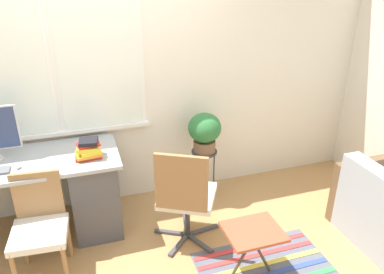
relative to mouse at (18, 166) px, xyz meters
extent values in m
plane|color=tan|center=(0.70, -0.22, -0.79)|extent=(14.00, 14.00, 0.00)
cube|color=white|center=(0.70, 0.55, 0.56)|extent=(9.00, 0.06, 2.70)
cube|color=white|center=(0.75, 0.51, 0.76)|extent=(0.81, 0.02, 1.47)
cube|color=white|center=(0.75, 0.50, 0.76)|extent=(0.74, 0.01, 1.40)
cube|color=white|center=(0.34, 0.51, 0.04)|extent=(1.66, 0.11, 0.04)
cube|color=#4C4C51|center=(0.56, 0.12, -0.42)|extent=(0.40, 0.61, 0.75)
ellipsoid|color=silver|center=(0.00, 0.00, 0.00)|extent=(0.04, 0.06, 0.03)
cube|color=red|center=(0.55, 0.02, 0.00)|extent=(0.22, 0.16, 0.02)
cube|color=orange|center=(0.55, 0.01, 0.02)|extent=(0.23, 0.18, 0.02)
cube|color=yellow|center=(0.56, 0.01, 0.05)|extent=(0.18, 0.17, 0.03)
cube|color=yellow|center=(0.56, 0.01, 0.08)|extent=(0.21, 0.18, 0.03)
cube|color=red|center=(0.56, 0.02, 0.11)|extent=(0.20, 0.15, 0.02)
cube|color=black|center=(0.56, 0.02, 0.13)|extent=(0.17, 0.17, 0.03)
cylinder|color=olive|center=(0.27, -0.60, -0.59)|extent=(0.04, 0.04, 0.41)
cylinder|color=olive|center=(-0.05, -0.22, -0.59)|extent=(0.04, 0.04, 0.41)
cylinder|color=olive|center=(0.30, -0.25, -0.59)|extent=(0.04, 0.04, 0.41)
cube|color=silver|center=(0.11, -0.41, -0.39)|extent=(0.44, 0.42, 0.06)
cube|color=olive|center=(0.13, -0.20, -0.16)|extent=(0.37, 0.06, 0.39)
cube|color=#47474C|center=(1.18, -0.24, -0.78)|extent=(0.29, 0.18, 0.03)
cube|color=#47474C|center=(1.21, -0.42, -0.78)|extent=(0.25, 0.24, 0.03)
cube|color=#47474C|center=(1.39, -0.45, -0.78)|extent=(0.17, 0.30, 0.03)
cube|color=#47474C|center=(1.48, -0.29, -0.78)|extent=(0.31, 0.08, 0.03)
cube|color=#47474C|center=(1.35, -0.16, -0.78)|extent=(0.09, 0.31, 0.03)
cylinder|color=#333338|center=(1.32, -0.31, -0.57)|extent=(0.04, 0.04, 0.38)
cube|color=silver|center=(1.32, -0.31, -0.35)|extent=(0.62, 0.61, 0.06)
cube|color=olive|center=(1.21, -0.52, -0.08)|extent=(0.39, 0.24, 0.49)
cube|color=brown|center=(3.07, -0.50, -0.49)|extent=(0.76, 0.09, 0.62)
cylinder|color=#333338|center=(1.67, 0.25, -0.25)|extent=(0.26, 0.26, 0.02)
cylinder|color=#333338|center=(1.79, 0.25, -0.53)|extent=(0.01, 0.01, 0.53)
cylinder|color=#333338|center=(1.62, 0.35, -0.53)|extent=(0.01, 0.01, 0.53)
cylinder|color=#333338|center=(1.62, 0.15, -0.53)|extent=(0.01, 0.01, 0.53)
cylinder|color=brown|center=(1.67, 0.25, -0.19)|extent=(0.22, 0.22, 0.11)
ellipsoid|color=#2D7038|center=(1.67, 0.25, 0.01)|extent=(0.33, 0.33, 0.29)
cube|color=#565B6B|center=(1.81, -0.85, -0.79)|extent=(1.09, 0.62, 0.01)
cube|color=#334C99|center=(1.81, -0.96, -0.79)|extent=(1.06, 0.05, 0.00)
cube|color=#DBCC4C|center=(1.81, -0.85, -0.79)|extent=(1.06, 0.05, 0.00)
cube|color=#C63838|center=(1.81, -0.73, -0.79)|extent=(1.06, 0.05, 0.00)
cube|color=#C63838|center=(1.81, -0.62, -0.79)|extent=(1.06, 0.05, 0.00)
cube|color=#B24C33|center=(1.65, -0.92, -0.35)|extent=(0.43, 0.36, 0.02)
cylinder|color=#4C3D2D|center=(1.58, -0.92, -0.58)|extent=(0.23, 0.02, 0.44)
cylinder|color=#4C3D2D|center=(1.73, -0.92, -0.58)|extent=(0.23, 0.02, 0.44)
camera|label=1|loc=(0.52, -2.92, 1.48)|focal=35.00mm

